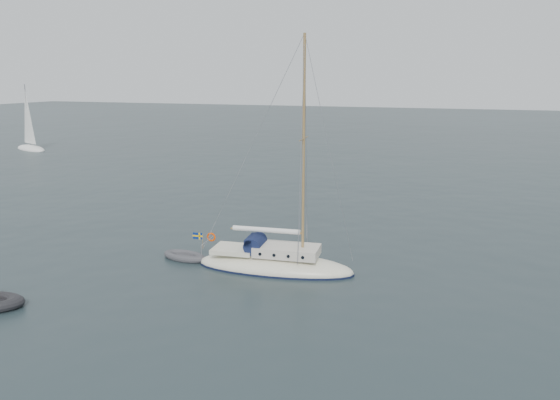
% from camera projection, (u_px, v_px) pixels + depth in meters
% --- Properties ---
extents(ground, '(300.00, 300.00, 0.00)m').
position_uv_depth(ground, '(301.00, 280.00, 25.92)').
color(ground, black).
rests_on(ground, ground).
extents(sailboat, '(8.36, 2.51, 11.90)m').
position_uv_depth(sailboat, '(275.00, 252.00, 27.15)').
color(sailboat, '#EEE9CF').
rests_on(sailboat, ground).
extents(dinghy, '(2.58, 1.17, 0.37)m').
position_uv_depth(dinghy, '(185.00, 256.00, 28.85)').
color(dinghy, '#434348').
rests_on(dinghy, ground).
extents(distant_yacht_a, '(6.78, 3.62, 8.98)m').
position_uv_depth(distant_yacht_a, '(28.00, 120.00, 71.22)').
color(distant_yacht_a, white).
rests_on(distant_yacht_a, ground).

